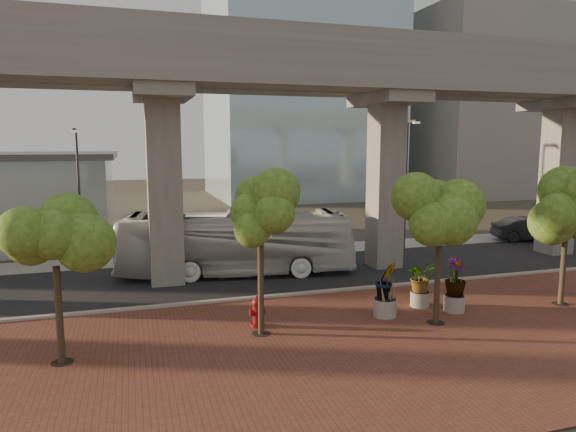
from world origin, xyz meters
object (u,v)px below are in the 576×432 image
object	(u,v)px
parked_car	(530,230)
planter_front	(421,279)
fire_hydrant	(257,312)
transit_bus	(236,243)

from	to	relation	value
parked_car	planter_front	world-z (taller)	planter_front
fire_hydrant	planter_front	size ratio (longest dim) A/B	0.60
fire_hydrant	planter_front	world-z (taller)	planter_front
transit_bus	parked_car	bearing A→B (deg)	-72.78
fire_hydrant	planter_front	bearing A→B (deg)	2.48
parked_car	fire_hydrant	size ratio (longest dim) A/B	4.29
transit_bus	planter_front	size ratio (longest dim) A/B	6.26
parked_car	planter_front	distance (m)	19.06
transit_bus	fire_hydrant	world-z (taller)	transit_bus
transit_bus	parked_car	xyz separation A→B (m)	(21.98, 3.22, -0.88)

